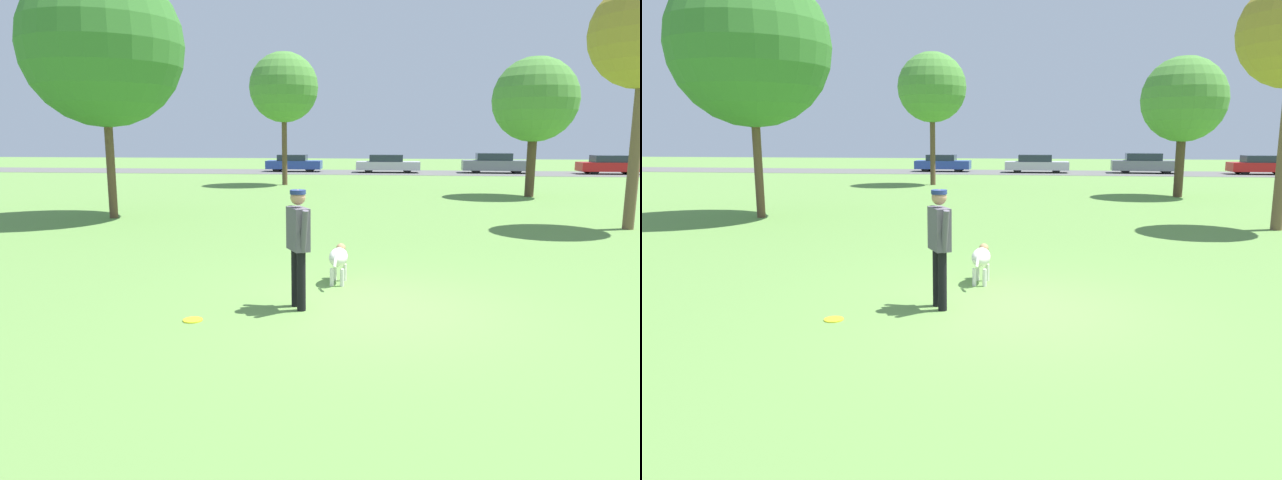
# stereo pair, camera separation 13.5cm
# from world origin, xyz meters

# --- Properties ---
(ground_plane) EXTENTS (120.00, 120.00, 0.00)m
(ground_plane) POSITION_xyz_m (0.00, 0.00, 0.00)
(ground_plane) COLOR #608C42
(far_road_strip) EXTENTS (120.00, 6.00, 0.01)m
(far_road_strip) POSITION_xyz_m (0.00, 33.20, 0.01)
(far_road_strip) COLOR #5B5B59
(far_road_strip) RESTS_ON ground_plane
(person) EXTENTS (0.43, 0.68, 1.77)m
(person) POSITION_xyz_m (-1.13, -0.11, 1.06)
(person) COLOR black
(person) RESTS_ON ground_plane
(dog) EXTENTS (0.34, 1.02, 0.64)m
(dog) POSITION_xyz_m (-0.68, 1.47, 0.44)
(dog) COLOR silver
(dog) RESTS_ON ground_plane
(frisbee) EXTENTS (0.27, 0.27, 0.02)m
(frisbee) POSITION_xyz_m (-2.50, -0.87, 0.01)
(frisbee) COLOR yellow
(frisbee) RESTS_ON ground_plane
(tree_far_left) EXTENTS (3.59, 3.59, 6.85)m
(tree_far_left) POSITION_xyz_m (-5.38, 21.81, 5.03)
(tree_far_left) COLOR brown
(tree_far_left) RESTS_ON ground_plane
(tree_far_right) EXTENTS (3.50, 3.50, 5.81)m
(tree_far_right) POSITION_xyz_m (6.11, 17.08, 4.03)
(tree_far_right) COLOR #4C3826
(tree_far_right) RESTS_ON ground_plane
(tree_near_left) EXTENTS (4.83, 4.83, 7.62)m
(tree_near_left) POSITION_xyz_m (-8.45, 8.72, 5.20)
(tree_near_left) COLOR brown
(tree_near_left) RESTS_ON ground_plane
(parked_car_blue) EXTENTS (4.04, 1.70, 1.24)m
(parked_car_blue) POSITION_xyz_m (-6.86, 33.48, 0.62)
(parked_car_blue) COLOR #284293
(parked_car_blue) RESTS_ON ground_plane
(parked_car_silver) EXTENTS (4.50, 1.86, 1.28)m
(parked_car_silver) POSITION_xyz_m (-0.02, 33.11, 0.63)
(parked_car_silver) COLOR #B7B7BC
(parked_car_silver) RESTS_ON ground_plane
(parked_car_grey) EXTENTS (4.66, 2.03, 1.40)m
(parked_car_grey) POSITION_xyz_m (7.52, 33.46, 0.68)
(parked_car_grey) COLOR slate
(parked_car_grey) RESTS_ON ground_plane
(parked_car_red) EXTENTS (4.16, 1.69, 1.29)m
(parked_car_red) POSITION_xyz_m (15.13, 33.19, 0.63)
(parked_car_red) COLOR red
(parked_car_red) RESTS_ON ground_plane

